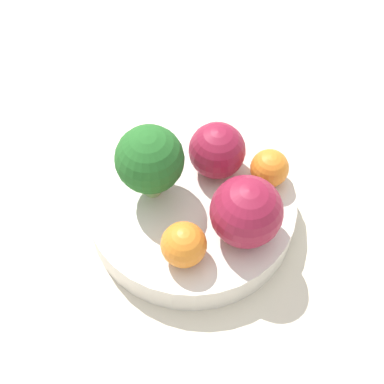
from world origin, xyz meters
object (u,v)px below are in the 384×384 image
object	(u,v)px
bowl	(192,208)
orange_front	(269,168)
apple_red	(246,212)
grape_cluster	(149,140)
apple_green	(217,150)
broccoli	(150,160)
orange_back	(184,245)

from	to	relation	value
bowl	orange_front	world-z (taller)	orange_front
apple_red	grape_cluster	world-z (taller)	apple_red
bowl	grape_cluster	distance (m)	0.08
apple_red	apple_green	xyz separation A→B (m)	(0.07, -0.02, -0.00)
broccoli	grape_cluster	world-z (taller)	broccoli
bowl	grape_cluster	world-z (taller)	grape_cluster
grape_cluster	apple_red	bearing A→B (deg)	-173.44
grape_cluster	apple_green	bearing A→B (deg)	-148.71
apple_red	orange_back	bearing A→B (deg)	80.41
bowl	apple_red	distance (m)	0.08
bowl	orange_front	distance (m)	0.08
broccoli	grape_cluster	xyz separation A→B (m)	(0.05, -0.03, -0.04)
apple_red	grape_cluster	xyz separation A→B (m)	(0.13, 0.02, -0.02)
broccoli	orange_front	xyz separation A→B (m)	(-0.05, -0.10, -0.03)
bowl	apple_green	size ratio (longest dim) A/B	3.65
broccoli	apple_red	xyz separation A→B (m)	(-0.08, -0.04, -0.01)
broccoli	orange_back	size ratio (longest dim) A/B	1.97
orange_back	broccoli	bearing A→B (deg)	-11.66
bowl	orange_front	bearing A→B (deg)	-108.51
bowl	broccoli	world-z (taller)	broccoli
broccoli	orange_front	size ratio (longest dim) A/B	2.16
bowl	apple_green	xyz separation A→B (m)	(0.02, -0.04, 0.04)
orange_back	bowl	bearing A→B (deg)	-41.57
bowl	apple_green	world-z (taller)	apple_green
apple_green	broccoli	bearing A→B (deg)	78.79
broccoli	orange_front	world-z (taller)	broccoli
grape_cluster	orange_back	bearing A→B (deg)	160.80
bowl	grape_cluster	bearing A→B (deg)	-1.63
orange_front	orange_back	world-z (taller)	orange_back
broccoli	grape_cluster	size ratio (longest dim) A/B	2.51
orange_front	apple_green	bearing A→B (deg)	38.85
bowl	apple_green	distance (m)	0.06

